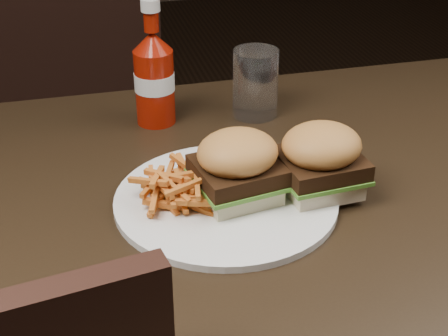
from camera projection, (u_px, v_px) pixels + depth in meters
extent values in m
cube|color=black|center=(224.00, 209.00, 0.96)|extent=(1.20, 0.80, 0.04)
cube|color=black|center=(73.00, 127.00, 1.85)|extent=(0.47, 0.47, 0.04)
cylinder|color=white|center=(226.00, 200.00, 0.93)|extent=(0.30, 0.30, 0.01)
cube|color=beige|center=(237.00, 190.00, 0.92)|extent=(0.11, 0.11, 0.03)
cube|color=#F6E1C2|center=(319.00, 182.00, 0.94)|extent=(0.10, 0.10, 0.03)
cylinder|color=maroon|center=(155.00, 88.00, 1.12)|extent=(0.08, 0.08, 0.13)
cylinder|color=white|center=(255.00, 84.00, 1.15)|extent=(0.09, 0.09, 0.12)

